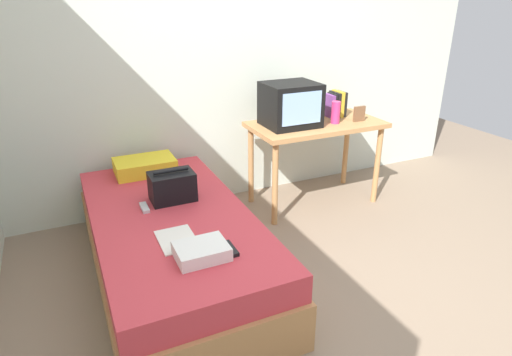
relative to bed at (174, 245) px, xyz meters
The scene contains 14 objects.
ground_plane 1.25m from the bed, 46.67° to the right, with size 8.00×8.00×0.00m, color #84705B.
wall_back 1.75m from the bed, 52.93° to the left, with size 5.20×0.10×2.60m, color silver.
bed is the anchor object (origin of this frame).
desk 1.64m from the bed, 22.23° to the left, with size 1.16×0.60×0.76m.
tv 1.53m from the bed, 26.97° to the left, with size 0.44×0.39×0.36m.
water_bottle 1.79m from the bed, 17.86° to the left, with size 0.08×0.08×0.19m, color #E53372.
book_row 1.98m from the bed, 22.40° to the left, with size 0.16×0.17×0.23m.
picture_frame 1.98m from the bed, 14.69° to the left, with size 0.11×0.02×0.13m, color brown.
pillow 0.83m from the bed, 90.29° to the left, with size 0.46×0.30×0.12m, color yellow.
handbag 0.40m from the bed, 70.55° to the left, with size 0.30×0.20×0.23m.
magazine 0.43m from the bed, 98.40° to the right, with size 0.21×0.29×0.01m, color white.
remote_dark 0.66m from the bed, 71.70° to the right, with size 0.04×0.16×0.02m, color black.
remote_silver 0.32m from the bed, 137.17° to the left, with size 0.04×0.14×0.02m, color #B7B7BC.
folded_towel 0.64m from the bed, 87.64° to the right, with size 0.28×0.22×0.07m, color white.
Camera 1 is at (-1.39, -1.63, 1.80)m, focal length 30.58 mm.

